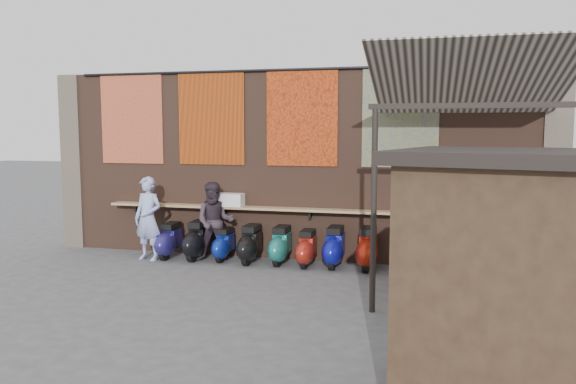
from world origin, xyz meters
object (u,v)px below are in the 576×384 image
object	(u,v)px
diner_left	(148,218)
diner_right	(215,222)
scooter_stool_1	(197,240)
shopper_tan	(427,244)
scooter_stool_2	(224,245)
scooter_stool_3	(250,244)
shelf_box	(230,200)
shopper_grey	(505,259)
scooter_stool_0	(170,241)
scooter_stool_7	(368,249)
scooter_stool_6	(334,247)
shopper_navy	(497,251)
scooter_stool_5	(307,249)
scooter_stool_4	(281,245)
market_stall	(535,296)

from	to	relation	value
diner_left	diner_right	size ratio (longest dim) A/B	1.06
scooter_stool_1	shopper_tan	bearing A→B (deg)	-20.54
scooter_stool_2	scooter_stool_3	world-z (taller)	scooter_stool_3
shelf_box	shopper_grey	size ratio (longest dim) A/B	0.32
scooter_stool_0	scooter_stool_2	size ratio (longest dim) A/B	1.10
scooter_stool_7	diner_left	bearing A→B (deg)	-176.40
shelf_box	scooter_stool_0	distance (m)	1.58
scooter_stool_6	shelf_box	bearing A→B (deg)	173.41
scooter_stool_3	scooter_stool_7	bearing A→B (deg)	1.03
shelf_box	scooter_stool_3	world-z (taller)	shelf_box
diner_left	shopper_tan	size ratio (longest dim) A/B	0.97
scooter_stool_3	shopper_navy	world-z (taller)	shopper_navy
scooter_stool_0	scooter_stool_5	world-z (taller)	scooter_stool_0
scooter_stool_0	shopper_tan	xyz separation A→B (m)	(5.37, -1.75, 0.54)
diner_right	shopper_grey	size ratio (longest dim) A/B	0.92
shopper_grey	shopper_navy	bearing A→B (deg)	-56.22
shopper_tan	shopper_grey	bearing A→B (deg)	-97.05
scooter_stool_2	scooter_stool_1	bearing A→B (deg)	-177.66
scooter_stool_7	shopper_tan	size ratio (longest dim) A/B	0.47
scooter_stool_4	shopper_grey	bearing A→B (deg)	-32.86
shopper_grey	shopper_tan	distance (m)	1.34
scooter_stool_4	scooter_stool_5	bearing A→B (deg)	-6.83
scooter_stool_1	scooter_stool_7	bearing A→B (deg)	0.03
shelf_box	shopper_tan	distance (m)	4.61
scooter_stool_5	scooter_stool_7	xyz separation A→B (m)	(1.22, 0.05, 0.05)
scooter_stool_2	scooter_stool_5	bearing A→B (deg)	-2.16
scooter_stool_0	shopper_tan	bearing A→B (deg)	-18.02
scooter_stool_2	scooter_stool_3	distance (m)	0.61
shopper_grey	scooter_stool_6	bearing A→B (deg)	-6.62
shelf_box	diner_right	distance (m)	0.58
scooter_stool_3	shopper_grey	size ratio (longest dim) A/B	0.45
scooter_stool_0	shopper_tan	world-z (taller)	shopper_tan
shelf_box	scooter_stool_2	xyz separation A→B (m)	(-0.04, -0.27, -0.92)
scooter_stool_6	scooter_stool_7	world-z (taller)	scooter_stool_7
scooter_stool_2	scooter_stool_5	xyz separation A→B (m)	(1.80, -0.07, 0.02)
scooter_stool_2	scooter_stool_4	distance (m)	1.24
scooter_stool_1	shopper_grey	world-z (taller)	shopper_grey
scooter_stool_4	scooter_stool_6	world-z (taller)	scooter_stool_6
scooter_stool_5	shopper_grey	world-z (taller)	shopper_grey
scooter_stool_2	shopper_tan	distance (m)	4.56
scooter_stool_3	scooter_stool_6	xyz separation A→B (m)	(1.75, 0.07, 0.01)
scooter_stool_2	scooter_stool_4	size ratio (longest dim) A/B	0.89
scooter_stool_2	diner_right	size ratio (longest dim) A/B	0.43
scooter_stool_5	diner_right	xyz separation A→B (m)	(-1.97, -0.00, 0.47)
scooter_stool_5	scooter_stool_2	bearing A→B (deg)	177.84
scooter_stool_2	diner_left	distance (m)	1.70
scooter_stool_3	shopper_navy	bearing A→B (deg)	-14.39
scooter_stool_4	shopper_grey	size ratio (longest dim) A/B	0.45
scooter_stool_4	diner_left	xyz separation A→B (m)	(-2.81, -0.31, 0.50)
scooter_stool_1	market_stall	distance (m)	7.97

